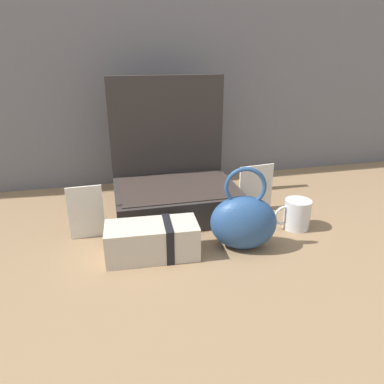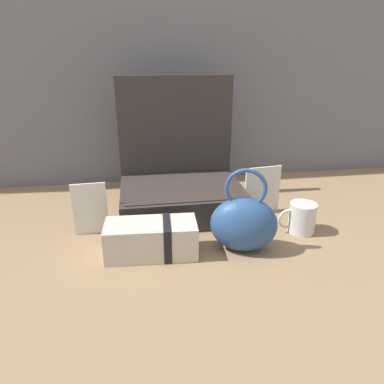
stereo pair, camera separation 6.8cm
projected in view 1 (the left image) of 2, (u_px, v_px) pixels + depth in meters
The scene contains 7 objects.
ground_plane at pixel (189, 244), 1.01m from camera, with size 6.00×6.00×0.00m, color #8C6D4C.
open_suitcase at pixel (174, 183), 1.21m from camera, with size 0.40×0.31×0.44m.
teal_pouch_handbag at pixel (243, 221), 0.96m from camera, with size 0.20×0.15×0.24m.
cream_toiletry_bag at pixel (153, 240), 0.94m from camera, with size 0.25×0.12×0.10m.
coffee_mug at pixel (296, 214), 1.09m from camera, with size 0.12×0.08×0.09m.
info_card_left at pixel (86, 212), 1.02m from camera, with size 0.10×0.01×0.16m, color silver.
poster_card_right at pixel (256, 188), 1.20m from camera, with size 0.12×0.01×0.16m, color white.
Camera 1 is at (-0.20, -0.86, 0.52)m, focal length 33.23 mm.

